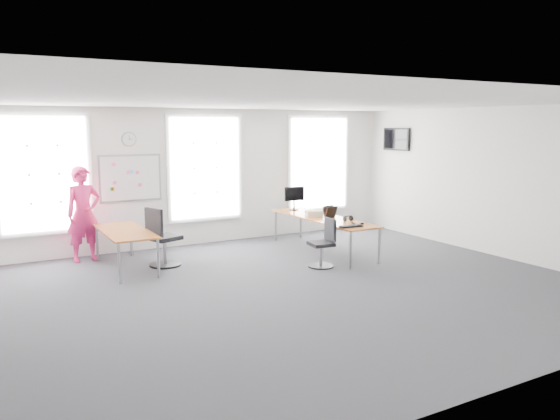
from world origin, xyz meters
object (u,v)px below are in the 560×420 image
person (84,214)px  keyboard (351,226)px  desk_right (323,219)px  monitor (294,196)px  desk_left (125,233)px  headphones (348,219)px  chair_left (162,241)px  chair_right (324,246)px

person → keyboard: person is taller
desk_right → keyboard: size_ratio=6.53×
desk_right → monitor: size_ratio=5.62×
desk_left → desk_right: bearing=-8.7°
headphones → desk_right: bearing=123.6°
monitor → desk_left: bearing=-167.3°
keyboard → monitor: 2.36m
chair_left → headphones: (3.51, -1.07, 0.29)m
chair_left → keyboard: bearing=-136.9°
monitor → headphones: bearing=-79.2°
desk_left → keyboard: 4.21m
desk_right → keyboard: 1.20m
chair_left → chair_right: bearing=-139.6°
desk_right → chair_right: 1.31m
person → keyboard: size_ratio=4.07×
chair_left → keyboard: chair_left is taller
person → keyboard: 5.17m
desk_left → chair_left: size_ratio=1.76×
desk_right → monitor: monitor is taller
chair_right → person: person is taller
desk_left → monitor: (3.96, 0.54, 0.39)m
keyboard → chair_right: bearing=173.4°
desk_left → keyboard: size_ratio=4.31×
desk_right → desk_left: bearing=171.3°
desk_right → monitor: (-0.01, 1.15, 0.37)m
desk_right → desk_left: 4.01m
desk_right → desk_left: desk_right is taller
chair_right → keyboard: bearing=84.6°
chair_right → headphones: (0.87, 0.43, 0.38)m
chair_right → keyboard: chair_right is taller
chair_left → headphones: bearing=-126.9°
desk_right → chair_right: (-0.70, -1.07, -0.28)m
chair_left → person: (-1.18, 1.16, 0.44)m
chair_right → person: (-3.81, 2.67, 0.53)m
desk_right → chair_right: size_ratio=3.28×
desk_right → chair_right: bearing=-122.9°
desk_right → headphones: (0.17, -0.64, 0.10)m
monitor → desk_right: bearing=-84.5°
chair_right → chair_left: (-2.64, 1.51, 0.09)m
desk_right → person: size_ratio=1.61×
person → headphones: size_ratio=9.70×
headphones → desk_left: bearing=-178.2°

